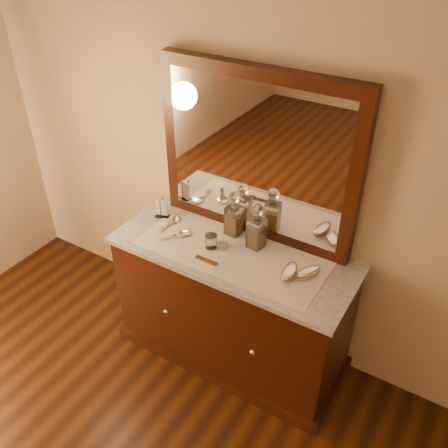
% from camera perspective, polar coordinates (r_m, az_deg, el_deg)
% --- Properties ---
extents(dresser_cabinet, '(1.40, 0.55, 0.82)m').
position_cam_1_polar(dresser_cabinet, '(3.08, 0.99, -9.70)').
color(dresser_cabinet, black).
rests_on(dresser_cabinet, floor).
extents(dresser_plinth, '(1.46, 0.59, 0.08)m').
position_cam_1_polar(dresser_plinth, '(3.35, 0.92, -14.22)').
color(dresser_plinth, black).
rests_on(dresser_plinth, floor).
extents(knob_left, '(0.04, 0.04, 0.04)m').
position_cam_1_polar(knob_left, '(3.01, -6.84, -10.22)').
color(knob_left, silver).
rests_on(knob_left, dresser_cabinet).
extents(knob_right, '(0.04, 0.04, 0.04)m').
position_cam_1_polar(knob_right, '(2.78, 3.39, -14.86)').
color(knob_right, silver).
rests_on(knob_right, dresser_cabinet).
extents(marble_top, '(1.44, 0.59, 0.03)m').
position_cam_1_polar(marble_top, '(2.80, 1.07, -3.47)').
color(marble_top, silver).
rests_on(marble_top, dresser_cabinet).
extents(mirror_frame, '(1.20, 0.08, 1.00)m').
position_cam_1_polar(mirror_frame, '(2.70, 3.87, 7.94)').
color(mirror_frame, black).
rests_on(mirror_frame, marble_top).
extents(mirror_glass, '(1.06, 0.01, 0.86)m').
position_cam_1_polar(mirror_glass, '(2.67, 3.52, 7.66)').
color(mirror_glass, white).
rests_on(mirror_glass, marble_top).
extents(lace_runner, '(1.10, 0.45, 0.00)m').
position_cam_1_polar(lace_runner, '(2.77, 0.87, -3.41)').
color(lace_runner, silver).
rests_on(lace_runner, marble_top).
extents(pin_dish, '(0.08, 0.08, 0.01)m').
position_cam_1_polar(pin_dish, '(2.81, -0.25, -2.54)').
color(pin_dish, silver).
rests_on(pin_dish, lace_runner).
extents(comb, '(0.14, 0.03, 0.01)m').
position_cam_1_polar(comb, '(2.71, -2.08, -4.31)').
color(comb, maroon).
rests_on(comb, lace_runner).
extents(napkin_rack, '(0.10, 0.08, 0.14)m').
position_cam_1_polar(napkin_rack, '(3.08, -7.31, 1.75)').
color(napkin_rack, black).
rests_on(napkin_rack, marble_top).
extents(decanter_left, '(0.10, 0.10, 0.29)m').
position_cam_1_polar(decanter_left, '(2.86, 1.19, 0.73)').
color(decanter_left, '#995916').
rests_on(decanter_left, lace_runner).
extents(decanter_right, '(0.10, 0.10, 0.29)m').
position_cam_1_polar(decanter_right, '(2.76, 3.86, -0.79)').
color(decanter_right, '#995916').
rests_on(decanter_right, lace_runner).
extents(brush_near, '(0.09, 0.17, 0.05)m').
position_cam_1_polar(brush_near, '(2.62, 7.70, -5.65)').
color(brush_near, '#A28163').
rests_on(brush_near, lace_runner).
extents(brush_far, '(0.13, 0.17, 0.04)m').
position_cam_1_polar(brush_far, '(2.64, 9.94, -5.64)').
color(brush_far, '#A28163').
rests_on(brush_far, lace_runner).
extents(hand_mirror_outer, '(0.08, 0.19, 0.02)m').
position_cam_1_polar(hand_mirror_outer, '(3.03, -6.16, 0.37)').
color(hand_mirror_outer, silver).
rests_on(hand_mirror_outer, lace_runner).
extents(hand_mirror_inner, '(0.15, 0.19, 0.02)m').
position_cam_1_polar(hand_mirror_inner, '(2.91, -5.10, -1.19)').
color(hand_mirror_inner, silver).
rests_on(hand_mirror_inner, lace_runner).
extents(tumblers, '(0.07, 0.07, 0.08)m').
position_cam_1_polar(tumblers, '(2.79, -1.53, -2.03)').
color(tumblers, white).
rests_on(tumblers, lace_runner).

